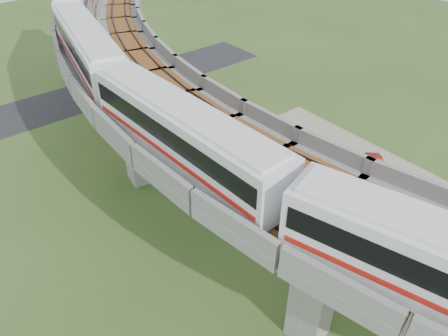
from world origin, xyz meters
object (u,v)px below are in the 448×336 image
(car_red, at_px, (375,166))
(car_dark, at_px, (282,145))
(metro_train, at_px, (160,80))
(car_white, at_px, (364,226))

(car_red, relative_size, car_dark, 1.07)
(car_red, height_order, car_dark, car_red)
(car_dark, bearing_deg, car_red, -141.50)
(metro_train, xyz_separation_m, car_dark, (14.26, 1.08, -11.72))
(metro_train, distance_m, car_red, 22.89)
(car_white, distance_m, car_dark, 13.22)
(car_white, height_order, car_dark, car_white)
(car_dark, bearing_deg, car_white, 177.11)
(car_white, xyz_separation_m, car_red, (7.59, 4.37, 0.05))
(metro_train, relative_size, car_white, 16.93)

